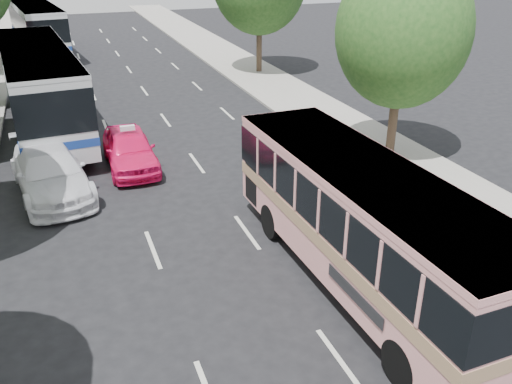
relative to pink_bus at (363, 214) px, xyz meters
name	(u,v)px	position (x,y,z in m)	size (l,w,h in m)	color
ground	(264,317)	(-2.82, -0.50, -2.01)	(120.00, 120.00, 0.00)	black
sidewalk_right	(275,87)	(5.68, 19.50, -1.95)	(4.00, 90.00, 0.12)	#9E998E
tree_right_near	(406,26)	(5.96, 7.45, 3.20)	(5.10, 5.10, 7.95)	#38281E
pink_bus	(363,214)	(0.00, 0.00, 0.00)	(2.87, 10.19, 3.23)	pink
pink_taxi	(130,149)	(-4.34, 9.96, -1.24)	(1.81, 4.51, 1.54)	#FA1562
white_pickup	(50,172)	(-7.29, 8.57, -1.21)	(2.24, 5.52, 1.60)	white
tour_coach_front	(40,82)	(-7.32, 15.75, 0.30)	(3.78, 13.01, 3.84)	silver
tour_coach_rear	(37,24)	(-7.32, 35.29, 0.22)	(4.18, 12.58, 3.70)	white
taxi_roof_sign	(127,128)	(-4.34, 9.96, -0.38)	(0.55, 0.18, 0.18)	silver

